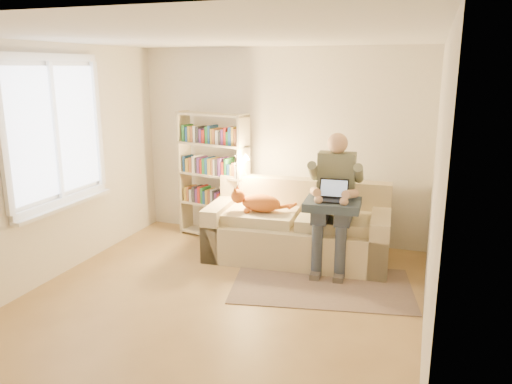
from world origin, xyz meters
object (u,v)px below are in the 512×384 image
at_px(sofa, 298,231).
at_px(laptop, 337,195).
at_px(cat, 254,202).
at_px(bookshelf, 213,170).
at_px(person, 334,194).

relative_size(sofa, laptop, 6.46).
xyz_separation_m(cat, bookshelf, (-0.78, 0.53, 0.25)).
bearing_deg(person, bookshelf, 160.68).
relative_size(laptop, bookshelf, 0.20).
height_order(sofa, laptop, laptop).
height_order(cat, bookshelf, bookshelf).
height_order(person, bookshelf, bookshelf).
distance_m(person, bookshelf, 1.83).
xyz_separation_m(sofa, laptop, (0.51, -0.27, 0.57)).
xyz_separation_m(sofa, person, (0.46, -0.13, 0.56)).
bearing_deg(bookshelf, cat, -22.25).
bearing_deg(person, laptop, -73.66).
xyz_separation_m(person, bookshelf, (-1.77, 0.48, 0.07)).
distance_m(sofa, person, 0.73).
height_order(sofa, bookshelf, bookshelf).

